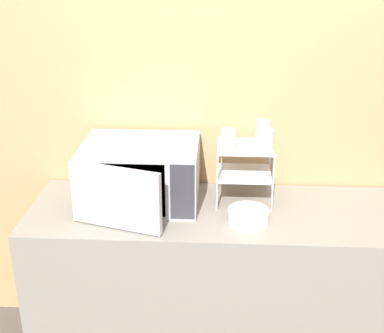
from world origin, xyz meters
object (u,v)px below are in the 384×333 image
glass_front_left (228,140)px  glass_front_right (266,140)px  microwave (140,174)px  glass_back_right (263,131)px  dish_rack (245,161)px  bowl (248,216)px

glass_front_left → glass_front_right: bearing=2.5°
microwave → glass_back_right: glass_back_right is taller
dish_rack → glass_front_left: size_ratio=2.79×
glass_front_left → dish_rack: bearing=41.5°
glass_front_left → bowl: glass_front_left is taller
glass_front_left → glass_back_right: bearing=40.7°
glass_front_left → glass_front_right: same height
microwave → glass_front_left: size_ratio=5.37×
glass_back_right → glass_front_right: bearing=-88.6°
microwave → glass_front_left: glass_front_left is taller
dish_rack → glass_front_left: bearing=-138.5°
dish_rack → glass_front_left: 0.18m
microwave → glass_front_right: bearing=-1.7°
microwave → bowl: (0.54, -0.18, -0.12)m
glass_front_left → glass_back_right: (0.18, 0.15, 0.00)m
glass_back_right → glass_front_right: same height
dish_rack → glass_front_right: 0.18m
glass_back_right → microwave: bearing=-168.3°
glass_back_right → bowl: size_ratio=0.55×
dish_rack → bowl: 0.30m
glass_front_left → microwave: bearing=176.5°
dish_rack → glass_front_left: (-0.09, -0.08, 0.14)m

